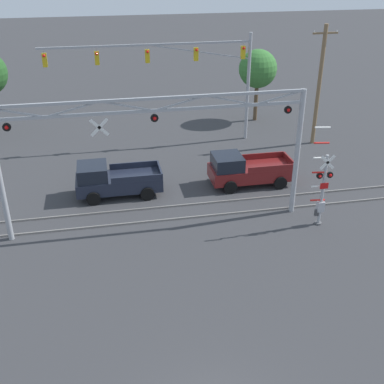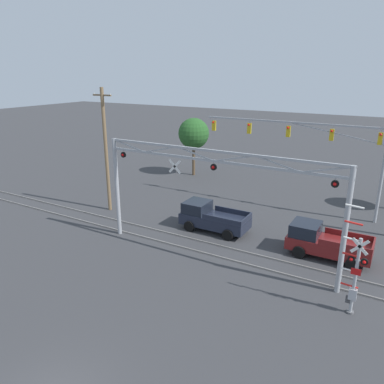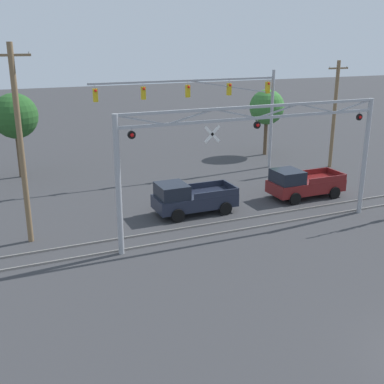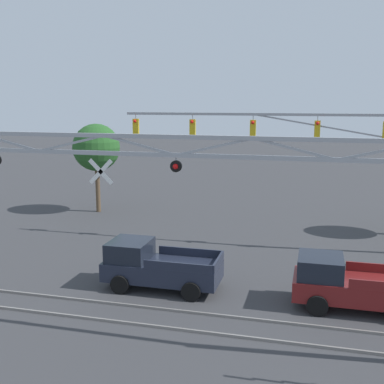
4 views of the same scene
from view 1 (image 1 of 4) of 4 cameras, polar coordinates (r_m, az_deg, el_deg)
name	(u,v)px [view 1 (image 1 of 4)]	position (r m, az deg, el deg)	size (l,w,h in m)	color
rail_track_near	(158,221)	(25.73, -4.09, -3.41)	(80.00, 0.08, 0.10)	gray
rail_track_far	(154,208)	(26.97, -4.49, -1.89)	(80.00, 0.08, 0.10)	gray
crossing_gantry	(155,141)	(23.46, -4.40, 6.03)	(15.12, 0.30, 6.86)	#9EA0A5
crossing_signal_mast	(322,190)	(25.39, 15.12, 0.19)	(1.29, 0.35, 5.46)	#9EA0A5
traffic_signal_span	(190,66)	(34.63, -0.22, 14.71)	(14.62, 0.39, 7.79)	#9EA0A5
pickup_truck_lead	(114,180)	(28.37, -9.27, 1.43)	(4.93, 2.33, 1.99)	#1E2333
pickup_truck_following	(246,170)	(29.48, 6.40, 2.65)	(5.01, 2.33, 1.99)	maroon
utility_pole_right	(319,85)	(35.91, 14.84, 12.21)	(1.80, 0.28, 8.49)	brown
background_tree_beyond_span	(258,69)	(40.32, 7.81, 14.23)	(3.08, 3.08, 5.84)	brown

